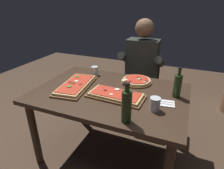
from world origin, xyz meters
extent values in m
plane|color=#4C3828|center=(0.00, 0.00, 0.00)|extent=(6.40, 6.40, 0.00)
cube|color=#3D2B1E|center=(0.00, 0.00, 0.72)|extent=(1.40, 0.96, 0.04)
cylinder|color=#3D2B1E|center=(-0.62, -0.40, 0.35)|extent=(0.07, 0.07, 0.70)
cylinder|color=#3D2B1E|center=(-0.62, 0.40, 0.35)|extent=(0.07, 0.07, 0.70)
cylinder|color=#3D2B1E|center=(0.62, 0.40, 0.35)|extent=(0.07, 0.07, 0.70)
cube|color=brown|center=(0.09, -0.08, 0.75)|extent=(0.51, 0.26, 0.02)
cube|color=#DBB270|center=(0.09, -0.08, 0.77)|extent=(0.47, 0.23, 0.02)
cube|color=red|center=(0.09, -0.08, 0.78)|extent=(0.43, 0.20, 0.01)
cylinder|color=maroon|center=(-0.01, -0.07, 0.79)|extent=(0.03, 0.03, 0.01)
cylinder|color=beige|center=(0.08, -0.02, 0.79)|extent=(0.04, 0.04, 0.01)
cylinder|color=brown|center=(0.22, -0.02, 0.79)|extent=(0.02, 0.02, 0.01)
cylinder|color=maroon|center=(0.18, -0.03, 0.78)|extent=(0.03, 0.03, 0.00)
cylinder|color=beige|center=(0.07, -0.13, 0.78)|extent=(0.03, 0.03, 0.00)
cylinder|color=maroon|center=(0.24, -0.12, 0.79)|extent=(0.03, 0.03, 0.01)
cylinder|color=#4C7F2D|center=(0.19, -0.07, 0.78)|extent=(0.04, 0.04, 0.00)
cube|color=brown|center=(-0.35, -0.04, 0.75)|extent=(0.33, 0.56, 0.02)
cube|color=#DBB270|center=(-0.35, -0.04, 0.77)|extent=(0.29, 0.52, 0.02)
cube|color=red|center=(-0.35, -0.04, 0.78)|extent=(0.26, 0.48, 0.01)
cylinder|color=#4C7F2D|center=(-0.41, 0.10, 0.79)|extent=(0.04, 0.04, 0.01)
cylinder|color=maroon|center=(-0.29, -0.04, 0.78)|extent=(0.04, 0.04, 0.00)
cylinder|color=maroon|center=(-0.41, -0.04, 0.78)|extent=(0.04, 0.04, 0.01)
cylinder|color=#4C7F2D|center=(-0.42, 0.12, 0.78)|extent=(0.02, 0.02, 0.01)
cylinder|color=brown|center=(-0.37, -0.05, 0.78)|extent=(0.04, 0.04, 0.00)
cylinder|color=beige|center=(-0.36, 0.00, 0.78)|extent=(0.04, 0.04, 0.01)
cylinder|color=#4C7F2D|center=(-0.36, -0.14, 0.79)|extent=(0.04, 0.04, 0.01)
cylinder|color=brown|center=(0.17, 0.29, 0.75)|extent=(0.31, 0.31, 0.02)
cylinder|color=#E5C184|center=(0.17, 0.29, 0.77)|extent=(0.28, 0.28, 0.02)
cylinder|color=red|center=(0.17, 0.29, 0.78)|extent=(0.25, 0.25, 0.01)
cylinder|color=maroon|center=(0.13, 0.20, 0.78)|extent=(0.03, 0.03, 0.01)
cylinder|color=#4C7F2D|center=(0.21, 0.30, 0.79)|extent=(0.03, 0.03, 0.01)
cylinder|color=#4C7F2D|center=(0.07, 0.23, 0.79)|extent=(0.03, 0.03, 0.01)
cylinder|color=beige|center=(0.08, 0.22, 0.79)|extent=(0.04, 0.04, 0.01)
cylinder|color=beige|center=(0.27, 0.25, 0.78)|extent=(0.03, 0.03, 0.00)
cylinder|color=maroon|center=(0.18, 0.33, 0.79)|extent=(0.04, 0.04, 0.01)
cylinder|color=beige|center=(0.07, 0.19, 0.79)|extent=(0.04, 0.04, 0.01)
cylinder|color=maroon|center=(0.27, 0.28, 0.78)|extent=(0.04, 0.04, 0.01)
cylinder|color=beige|center=(0.20, 0.28, 0.79)|extent=(0.03, 0.03, 0.01)
cylinder|color=#233819|center=(0.58, 0.13, 0.84)|extent=(0.07, 0.07, 0.20)
cylinder|color=#233819|center=(0.58, 0.13, 0.97)|extent=(0.03, 0.03, 0.06)
cylinder|color=black|center=(0.58, 0.13, 1.00)|extent=(0.03, 0.03, 0.01)
cylinder|color=#233819|center=(0.29, -0.39, 0.86)|extent=(0.07, 0.07, 0.23)
cylinder|color=#233819|center=(0.29, -0.39, 1.00)|extent=(0.03, 0.03, 0.05)
cylinder|color=black|center=(0.29, -0.39, 1.03)|extent=(0.04, 0.04, 0.01)
cylinder|color=silver|center=(-0.33, 0.32, 0.79)|extent=(0.08, 0.08, 0.10)
cylinder|color=silver|center=(0.45, -0.16, 0.79)|extent=(0.08, 0.08, 0.11)
cylinder|color=silver|center=(0.45, -0.16, 0.77)|extent=(0.07, 0.07, 0.05)
cube|color=white|center=(0.50, -0.04, 0.74)|extent=(0.19, 0.13, 0.01)
cube|color=silver|center=(0.50, -0.05, 0.75)|extent=(0.17, 0.04, 0.00)
cube|color=silver|center=(0.49, -0.02, 0.75)|extent=(0.17, 0.04, 0.00)
cube|color=black|center=(0.11, 0.78, 0.43)|extent=(0.44, 0.44, 0.04)
cube|color=black|center=(0.11, 0.98, 0.66)|extent=(0.40, 0.04, 0.42)
cylinder|color=black|center=(-0.08, 0.59, 0.21)|extent=(0.04, 0.04, 0.41)
cylinder|color=black|center=(0.30, 0.59, 0.21)|extent=(0.04, 0.04, 0.41)
cylinder|color=black|center=(-0.08, 0.97, 0.21)|extent=(0.04, 0.04, 0.41)
cylinder|color=black|center=(0.30, 0.97, 0.21)|extent=(0.04, 0.04, 0.41)
cylinder|color=#23232D|center=(0.01, 0.60, 0.23)|extent=(0.11, 0.11, 0.45)
cylinder|color=#23232D|center=(0.21, 0.60, 0.23)|extent=(0.11, 0.11, 0.45)
cube|color=#23232D|center=(0.11, 0.68, 0.51)|extent=(0.34, 0.40, 0.12)
cube|color=#2D332D|center=(0.11, 0.78, 0.83)|extent=(0.38, 0.22, 0.52)
sphere|color=brown|center=(0.11, 0.78, 1.22)|extent=(0.22, 0.22, 0.22)
cylinder|color=#2D332D|center=(-0.11, 0.73, 0.86)|extent=(0.09, 0.31, 0.21)
cylinder|color=#2D332D|center=(0.33, 0.73, 0.86)|extent=(0.09, 0.31, 0.21)
camera|label=1|loc=(0.62, -1.44, 1.53)|focal=30.09mm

